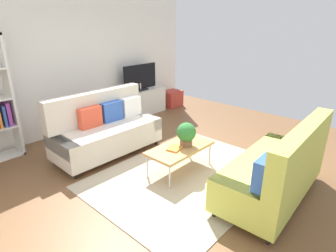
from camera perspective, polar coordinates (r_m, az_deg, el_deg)
name	(u,v)px	position (r m, az deg, el deg)	size (l,w,h in m)	color
ground_plane	(173,168)	(4.59, 0.97, -8.69)	(7.68, 7.68, 0.00)	brown
wall_far	(73,62)	(6.27, -18.97, 12.29)	(6.40, 0.12, 2.90)	white
area_rug	(187,175)	(4.39, 4.04, -10.14)	(2.90, 2.20, 0.01)	tan
couch_beige	(106,129)	(5.07, -12.76, -0.62)	(1.91, 0.86, 1.10)	beige
couch_green	(277,169)	(3.94, 21.60, -8.34)	(1.93, 0.91, 1.10)	#C1CC51
coffee_table	(180,148)	(4.36, 2.52, -4.62)	(1.10, 0.56, 0.42)	#B7844C
tv_console	(141,102)	(7.10, -5.68, 4.86)	(1.40, 0.44, 0.64)	silver
tv	(140,78)	(6.94, -5.76, 9.85)	(1.00, 0.20, 0.64)	black
storage_trunk	(172,99)	(7.81, 0.85, 5.68)	(0.52, 0.40, 0.44)	#B2382D
potted_plant	(186,133)	(4.32, 3.80, -1.54)	(0.30, 0.30, 0.38)	brown
table_book_0	(175,148)	(4.26, 1.40, -4.62)	(0.24, 0.18, 0.02)	orange
vase_0	(120,91)	(6.68, -9.81, 7.19)	(0.13, 0.13, 0.16)	silver
vase_1	(127,89)	(6.79, -8.52, 7.53)	(0.09, 0.09, 0.17)	#4C72B2
bottle_0	(134,88)	(6.81, -7.06, 7.77)	(0.05, 0.05, 0.20)	orange
bottle_1	(137,88)	(6.88, -6.40, 7.82)	(0.06, 0.06, 0.17)	orange
bottle_2	(140,87)	(6.95, -5.73, 8.05)	(0.04, 0.04, 0.19)	silver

